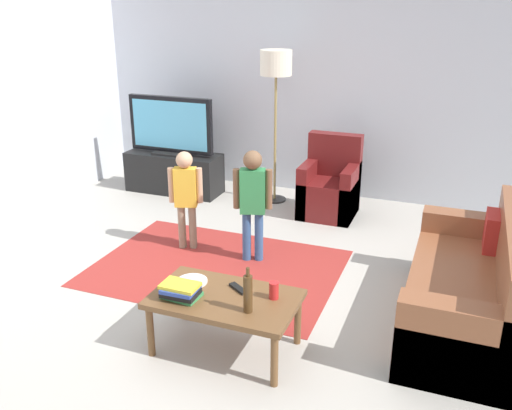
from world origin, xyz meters
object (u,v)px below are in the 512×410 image
Objects in this scene: couch at (477,292)px; floor_lamp at (276,71)px; coffee_table at (225,303)px; tv at (171,126)px; armchair at (330,189)px; book_stack at (181,291)px; bottle at (248,293)px; tv_remote at (238,288)px; child_center at (253,196)px; soda_can at (274,290)px; child_near_tv at (186,191)px; tv_stand at (174,173)px; plate at (192,281)px.

couch is 1.01× the size of floor_lamp.
floor_lamp is 3.30m from coffee_table.
tv reaches higher than armchair.
bottle reaches higher than book_stack.
tv_remote reaches higher than coffee_table.
child_center is 3.36× the size of bottle.
couch is 1.78m from tv_remote.
tv_remote is (0.01, -2.70, 0.13)m from armchair.
book_stack is at bearing -59.88° from tv.
floor_lamp is at bearing 138.47° from tv_remote.
floor_lamp is 6.78× the size of book_stack.
bottle reaches higher than soda_can.
bottle is (1.26, -1.53, -0.04)m from child_near_tv.
tv_stand is at bearing 178.88° from armchair.
book_stack is 1.54× the size of tv_remote.
child_near_tv is (0.95, -1.45, 0.35)m from tv_stand.
armchair reaches higher than tv_remote.
armchair is at bearing 84.02° from book_stack.
bottle is 1.44× the size of plate.
tv is 2.10m from armchair.
floor_lamp is (-0.73, 0.19, 1.25)m from armchair.
armchair is 2.84× the size of bottle.
book_stack is at bearing -159.26° from soda_can.
child_near_tv is 1.69m from tv_remote.
tv_stand reaches higher than coffee_table.
child_center is (1.65, -1.45, -0.21)m from tv.
tv is 1.48m from floor_lamp.
floor_lamp is at bearing 97.71° from plate.
couch is at bearing -41.82° from floor_lamp.
couch is 2.00× the size of armchair.
couch is at bearing -28.00° from tv_stand.
tv_stand is at bearing 129.91° from soda_can.
child_near_tv is 0.98× the size of coffee_table.
child_center is at bearing -41.75° from tv_stand.
tv_remote is (0.32, 0.24, -0.04)m from book_stack.
armchair is 2.74m from soda_can.
child_center is at bearing -41.34° from tv.
armchair reaches higher than coffee_table.
book_stack is 0.40m from tv_remote.
child_near_tv is 1.89m from soda_can.
soda_can is at bearing -62.87° from child_center.
child_center is 6.26× the size of tv_remote.
tv reaches higher than tv_remote.
soda_can is at bearing -147.06° from couch.
tv_remote is at bearing 125.31° from bottle.
bottle is at bearing -114.44° from soda_can.
book_stack is at bearing -179.64° from bottle.
tv_stand is at bearing 152.00° from couch.
plate is (-0.30, 0.10, 0.06)m from coffee_table.
armchair is (2.02, -0.02, -0.55)m from tv.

